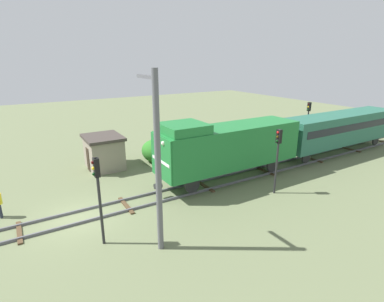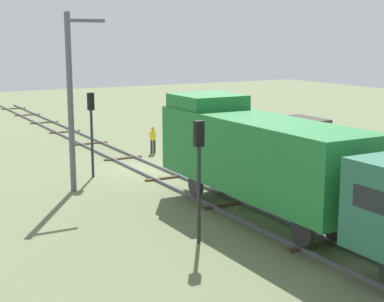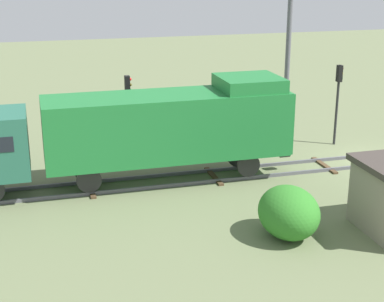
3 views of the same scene
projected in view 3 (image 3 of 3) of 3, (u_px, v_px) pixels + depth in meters
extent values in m
plane|color=#66704C|center=(376.00, 161.00, 30.20)|extent=(104.69, 104.69, 0.00)
cube|color=#595960|center=(384.00, 164.00, 29.51)|extent=(0.10, 69.80, 0.16)
cube|color=#595960|center=(368.00, 155.00, 30.83)|extent=(0.10, 69.80, 0.16)
cube|color=#4C3823|center=(324.00, 165.00, 29.45)|extent=(2.40, 0.24, 0.09)
cube|color=#4C3823|center=(214.00, 176.00, 27.98)|extent=(2.40, 0.24, 0.09)
cube|color=#4C3823|center=(91.00, 188.00, 26.51)|extent=(2.40, 0.24, 0.09)
cube|color=#1E7233|center=(167.00, 126.00, 26.59)|extent=(2.90, 11.00, 2.90)
cube|color=#1E7233|center=(249.00, 83.00, 27.03)|extent=(2.75, 2.80, 0.60)
cube|color=#1E7233|center=(281.00, 117.00, 27.99)|extent=(2.84, 0.10, 2.84)
cube|color=white|center=(281.00, 121.00, 28.06)|extent=(2.46, 0.06, 0.20)
sphere|color=white|center=(287.00, 97.00, 27.25)|extent=(0.28, 0.28, 0.28)
sphere|color=white|center=(279.00, 93.00, 28.07)|extent=(0.28, 0.28, 0.28)
cylinder|color=#262628|center=(285.00, 154.00, 28.64)|extent=(0.36, 0.50, 0.36)
cylinder|color=#262628|center=(248.00, 165.00, 27.48)|extent=(0.18, 1.10, 1.10)
cylinder|color=#262628|center=(238.00, 156.00, 28.80)|extent=(0.18, 1.10, 1.10)
cylinder|color=#262628|center=(89.00, 180.00, 25.61)|extent=(0.18, 1.10, 1.10)
cylinder|color=#262628|center=(86.00, 169.00, 26.93)|extent=(0.18, 1.10, 1.10)
cylinder|color=#262628|center=(337.00, 106.00, 32.27)|extent=(0.14, 0.14, 4.46)
cube|color=black|center=(339.00, 73.00, 31.72)|extent=(0.32, 0.24, 0.90)
sphere|color=#390606|center=(342.00, 68.00, 31.67)|extent=(0.16, 0.16, 0.16)
sphere|color=yellow|center=(342.00, 74.00, 31.76)|extent=(0.16, 0.16, 0.16)
sphere|color=black|center=(341.00, 79.00, 31.84)|extent=(0.16, 0.16, 0.16)
cylinder|color=#262628|center=(129.00, 119.00, 29.55)|extent=(0.14, 0.14, 4.43)
cube|color=black|center=(127.00, 85.00, 29.00)|extent=(0.32, 0.24, 0.90)
sphere|color=red|center=(130.00, 79.00, 28.95)|extent=(0.16, 0.16, 0.16)
sphere|color=#3C3306|center=(130.00, 85.00, 29.04)|extent=(0.16, 0.16, 0.16)
sphere|color=black|center=(130.00, 90.00, 29.12)|extent=(0.16, 0.16, 0.16)
cylinder|color=#595960|center=(287.00, 66.00, 32.73)|extent=(0.28, 0.28, 8.42)
ellipsoid|color=#2E7826|center=(289.00, 212.00, 21.70)|extent=(2.70, 2.21, 1.96)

